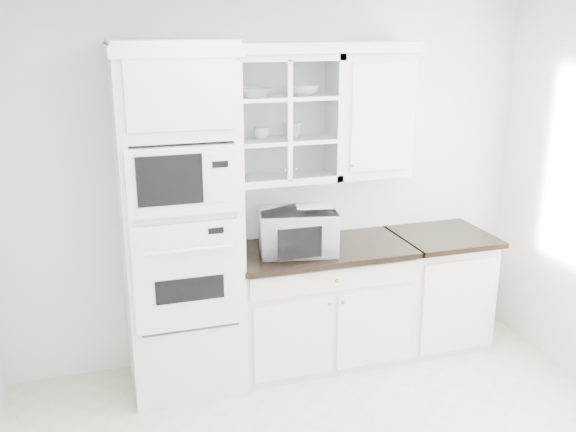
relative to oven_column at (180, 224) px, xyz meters
name	(u,v)px	position (x,y,z in m)	size (l,w,h in m)	color
room_shell	(340,161)	(0.75, -0.99, 0.58)	(4.00, 3.50, 2.70)	white
oven_column	(180,224)	(0.00, 0.00, 0.00)	(0.76, 0.68, 2.40)	white
base_cabinet_run	(320,303)	(1.03, 0.03, -0.74)	(1.32, 0.67, 0.92)	white
extra_base_cabinet	(437,287)	(2.03, 0.03, -0.74)	(0.72, 0.67, 0.92)	white
upper_cabinet_glass	(283,119)	(0.78, 0.17, 0.65)	(0.80, 0.33, 0.90)	white
upper_cabinet_solid	(371,115)	(1.46, 0.17, 0.65)	(0.55, 0.33, 0.90)	white
crown_molding	(269,48)	(0.68, 0.14, 1.14)	(2.14, 0.38, 0.07)	white
countertop_microwave	(298,230)	(0.83, -0.02, -0.12)	(0.54, 0.45, 0.31)	white
bowl_a	(253,92)	(0.56, 0.15, 0.84)	(0.24, 0.24, 0.06)	white
bowl_b	(303,90)	(0.93, 0.16, 0.85)	(0.22, 0.22, 0.07)	white
cup_a	(262,133)	(0.63, 0.17, 0.55)	(0.11, 0.11, 0.09)	white
cup_b	(293,130)	(0.86, 0.18, 0.56)	(0.11, 0.11, 0.11)	white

